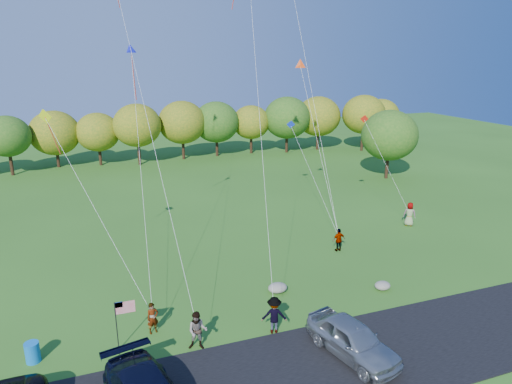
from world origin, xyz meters
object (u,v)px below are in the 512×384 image
(minivan_silver, at_px, (352,339))
(trash_barrel, at_px, (32,352))
(flyer_a, at_px, (153,318))
(flyer_d, at_px, (339,240))
(flyer_b, at_px, (198,331))
(flyer_e, at_px, (410,214))
(flyer_c, at_px, (274,315))

(minivan_silver, height_order, trash_barrel, minivan_silver)
(flyer_a, xyz_separation_m, flyer_d, (13.34, 5.45, 0.02))
(flyer_b, bearing_deg, flyer_e, 47.54)
(flyer_d, distance_m, flyer_e, 8.09)
(minivan_silver, distance_m, flyer_d, 11.58)
(flyer_e, xyz_separation_m, trash_barrel, (-26.33, -8.27, -0.48))
(flyer_a, bearing_deg, flyer_d, 7.23)
(minivan_silver, relative_size, flyer_c, 2.52)
(flyer_b, xyz_separation_m, flyer_d, (11.59, 7.42, -0.11))
(flyer_b, xyz_separation_m, trash_barrel, (-7.03, 1.57, -0.46))
(minivan_silver, xyz_separation_m, flyer_c, (-2.56, 2.89, 0.07))
(flyer_e, bearing_deg, flyer_a, 60.98)
(flyer_e, relative_size, trash_barrel, 2.04)
(flyer_e, bearing_deg, trash_barrel, 57.95)
(minivan_silver, bearing_deg, flyer_d, 49.32)
(flyer_c, bearing_deg, flyer_a, -0.29)
(minivan_silver, height_order, flyer_a, minivan_silver)
(minivan_silver, xyz_separation_m, flyer_e, (12.98, 12.73, 0.08))
(flyer_a, xyz_separation_m, trash_barrel, (-5.27, -0.41, -0.33))
(flyer_e, bearing_deg, flyer_c, 72.84)
(flyer_b, distance_m, flyer_d, 13.76)
(minivan_silver, distance_m, trash_barrel, 14.08)
(minivan_silver, height_order, flyer_d, minivan_silver)
(trash_barrel, bearing_deg, minivan_silver, -18.48)
(flyer_d, relative_size, flyer_e, 0.86)
(flyer_e, bearing_deg, flyer_d, 57.87)
(flyer_b, xyz_separation_m, flyer_c, (3.76, 0.00, 0.01))
(minivan_silver, height_order, flyer_e, flyer_e)
(trash_barrel, bearing_deg, flyer_b, -12.57)
(flyer_d, bearing_deg, minivan_silver, 61.06)
(minivan_silver, xyz_separation_m, flyer_b, (-6.32, 2.89, 0.06))
(minivan_silver, bearing_deg, trash_barrel, 147.87)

